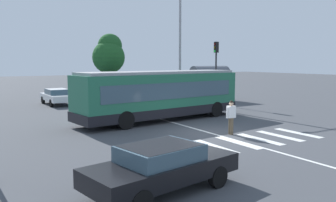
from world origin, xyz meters
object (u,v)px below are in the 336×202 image
(city_transit_bus, at_px, (161,95))
(parked_car_charcoal, at_px, (144,92))
(traffic_light_far_corner, at_px, (216,63))
(background_tree_right, at_px, (109,54))
(parked_car_white, at_px, (57,96))
(pedestrian_crossing_street, at_px, (231,115))
(parked_car_black, at_px, (115,93))
(bus_stop_shelter, at_px, (210,75))
(parked_car_blue, at_px, (90,95))
(foreground_sedan, at_px, (162,165))
(parked_car_teal, at_px, (167,91))
(twin_arm_street_lamp, at_px, (180,33))

(city_transit_bus, bearing_deg, parked_car_charcoal, 67.80)
(traffic_light_far_corner, relative_size, background_tree_right, 0.83)
(parked_car_white, xyz_separation_m, background_tree_right, (5.81, 2.66, 3.62))
(pedestrian_crossing_street, distance_m, background_tree_right, 19.88)
(parked_car_black, height_order, bus_stop_shelter, bus_stop_shelter)
(parked_car_white, distance_m, parked_car_charcoal, 8.02)
(parked_car_blue, bearing_deg, parked_car_charcoal, 0.77)
(foreground_sedan, xyz_separation_m, parked_car_teal, (13.06, 21.43, 0.00))
(city_transit_bus, relative_size, parked_car_black, 2.51)
(parked_car_white, relative_size, traffic_light_far_corner, 0.86)
(foreground_sedan, height_order, twin_arm_street_lamp, twin_arm_street_lamp)
(parked_car_black, relative_size, background_tree_right, 0.70)
(parked_car_charcoal, xyz_separation_m, parked_car_teal, (2.67, 0.27, 0.00))
(parked_car_black, bearing_deg, parked_car_blue, -169.60)
(pedestrian_crossing_street, relative_size, background_tree_right, 0.27)
(parked_car_white, xyz_separation_m, parked_car_blue, (2.64, -0.63, 0.00))
(parked_car_blue, relative_size, background_tree_right, 0.70)
(parked_car_teal, height_order, bus_stop_shelter, bus_stop_shelter)
(pedestrian_crossing_street, height_order, parked_car_blue, pedestrian_crossing_street)
(traffic_light_far_corner, bearing_deg, parked_car_white, 149.04)
(city_transit_bus, xyz_separation_m, parked_car_teal, (7.08, 11.07, -0.82))
(traffic_light_far_corner, bearing_deg, foreground_sedan, -133.28)
(bus_stop_shelter, bearing_deg, twin_arm_street_lamp, -168.72)
(foreground_sedan, distance_m, parked_car_white, 21.84)
(twin_arm_street_lamp, bearing_deg, parked_car_black, 129.39)
(parked_car_charcoal, bearing_deg, parked_car_blue, -179.23)
(parked_car_black, distance_m, parked_car_teal, 5.43)
(city_transit_bus, distance_m, background_tree_right, 14.46)
(parked_car_blue, bearing_deg, parked_car_teal, 2.44)
(background_tree_right, bearing_deg, foreground_sedan, -108.59)
(city_transit_bus, distance_m, parked_car_white, 11.94)
(parked_car_black, xyz_separation_m, traffic_light_far_corner, (6.29, -6.78, 2.75))
(pedestrian_crossing_street, relative_size, twin_arm_street_lamp, 0.17)
(bus_stop_shelter, relative_size, twin_arm_street_lamp, 0.38)
(parked_car_teal, bearing_deg, parked_car_white, 178.47)
(bus_stop_shelter, xyz_separation_m, twin_arm_street_lamp, (-3.84, -0.77, 3.60))
(parked_car_teal, height_order, traffic_light_far_corner, traffic_light_far_corner)
(parked_car_blue, height_order, bus_stop_shelter, bus_stop_shelter)
(parked_car_teal, distance_m, twin_arm_street_lamp, 7.19)
(parked_car_white, distance_m, bus_stop_shelter, 13.79)
(parked_car_blue, distance_m, parked_car_teal, 8.04)
(parked_car_charcoal, distance_m, background_tree_right, 5.32)
(background_tree_right, bearing_deg, parked_car_black, -101.37)
(city_transit_bus, xyz_separation_m, parked_car_charcoal, (4.41, 10.80, -0.82))
(pedestrian_crossing_street, relative_size, foreground_sedan, 0.36)
(twin_arm_street_lamp, distance_m, background_tree_right, 8.50)
(parked_car_white, bearing_deg, city_transit_bus, -72.41)
(foreground_sedan, height_order, parked_car_black, same)
(pedestrian_crossing_street, distance_m, twin_arm_street_lamp, 13.78)
(parked_car_blue, distance_m, parked_car_charcoal, 5.36)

